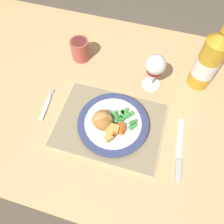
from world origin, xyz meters
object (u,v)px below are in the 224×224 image
object	(u,v)px
dinner_plate	(113,124)
table_knife	(179,154)
dining_table	(103,107)
drinking_cup	(80,49)
bottle	(209,61)
fork	(46,107)
wine_glass	(155,66)

from	to	relation	value
dinner_plate	table_knife	bearing A→B (deg)	-9.10
dining_table	drinking_cup	distance (m)	0.24
dining_table	bottle	xyz separation A→B (m)	(0.33, 0.16, 0.20)
fork	wine_glass	xyz separation A→B (m)	(0.34, 0.20, 0.10)
dining_table	table_knife	distance (m)	0.34
dinner_plate	wine_glass	distance (m)	0.24
bottle	drinking_cup	xyz separation A→B (m)	(-0.46, -0.01, -0.07)
wine_glass	drinking_cup	size ratio (longest dim) A/B	1.73
table_knife	bottle	xyz separation A→B (m)	(0.03, 0.30, 0.11)
dinner_plate	fork	world-z (taller)	dinner_plate
wine_glass	drinking_cup	world-z (taller)	wine_glass
dining_table	fork	distance (m)	0.22
dinner_plate	table_knife	size ratio (longest dim) A/B	1.09
dinner_plate	bottle	bearing A→B (deg)	46.33
dining_table	bottle	size ratio (longest dim) A/B	5.06
table_knife	drinking_cup	distance (m)	0.53
bottle	dining_table	bearing A→B (deg)	-153.95
dining_table	drinking_cup	world-z (taller)	drinking_cup
fork	table_knife	size ratio (longest dim) A/B	0.60
wine_glass	fork	bearing A→B (deg)	-149.20
table_knife	dinner_plate	bearing A→B (deg)	170.90
dinner_plate	wine_glass	size ratio (longest dim) A/B	1.62
wine_glass	drinking_cup	xyz separation A→B (m)	(-0.30, 0.06, -0.06)
wine_glass	drinking_cup	bearing A→B (deg)	169.28
dinner_plate	table_knife	world-z (taller)	dinner_plate
dining_table	wine_glass	distance (m)	0.26
dining_table	dinner_plate	bearing A→B (deg)	-56.42
dining_table	table_knife	bearing A→B (deg)	-25.73
dinner_plate	dining_table	bearing A→B (deg)	123.58
fork	bottle	distance (m)	0.58
table_knife	wine_glass	distance (m)	0.30
dinner_plate	drinking_cup	bearing A→B (deg)	128.70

